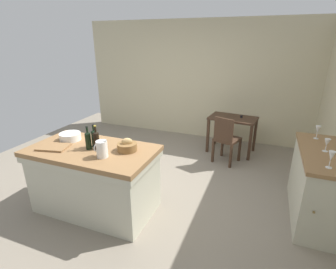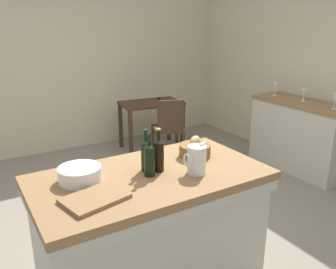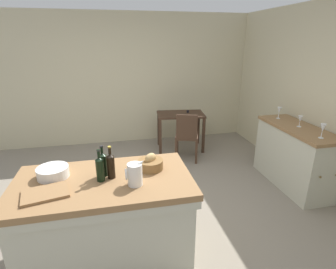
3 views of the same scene
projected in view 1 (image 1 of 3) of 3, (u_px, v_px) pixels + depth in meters
ground_plane at (149, 188)px, 3.95m from camera, size 6.76×6.76×0.00m
wall_back at (196, 81)px, 5.77m from camera, size 5.32×0.12×2.60m
island_table at (95, 177)px, 3.32m from camera, size 1.61×0.88×0.88m
side_cabinet at (317, 185)px, 3.18m from camera, size 0.52×1.32×0.92m
writing_desk at (233, 123)px, 5.04m from camera, size 0.96×0.66×0.78m
wooden_chair at (226, 138)px, 4.61m from camera, size 0.50×0.50×0.89m
pitcher at (102, 149)px, 2.92m from camera, size 0.17×0.13×0.24m
wash_bowl at (70, 137)px, 3.44m from camera, size 0.28×0.28×0.10m
bread_basket at (127, 146)px, 3.10m from camera, size 0.24×0.24×0.17m
cutting_board at (54, 147)px, 3.19m from camera, size 0.41×0.33×0.02m
wine_bottle_dark at (96, 140)px, 3.13m from camera, size 0.07×0.07×0.31m
wine_bottle_amber at (94, 138)px, 3.20m from camera, size 0.07×0.07×0.30m
wine_bottle_green at (88, 140)px, 3.13m from camera, size 0.07×0.07×0.30m
wine_glass_far_left at (331, 157)px, 2.59m from camera, size 0.07×0.07×0.19m
wine_glass_left at (327, 143)px, 2.99m from camera, size 0.07×0.07×0.16m
wine_glass_middle at (318, 130)px, 3.37m from camera, size 0.07×0.07×0.18m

